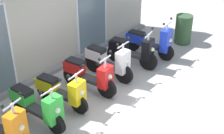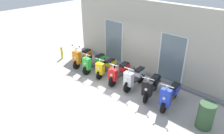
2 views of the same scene
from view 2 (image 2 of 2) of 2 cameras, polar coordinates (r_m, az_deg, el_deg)
The scene contains 11 objects.
ground_plane at distance 9.35m, azimuth -1.78°, elevation -6.00°, with size 40.00×40.00×0.00m, color #A8A39E.
storefront_facade at distance 10.43m, azimuth 8.17°, elevation 7.69°, with size 8.64×0.50×3.52m.
scooter_orange at distance 11.33m, azimuth -8.05°, elevation 2.72°, with size 0.65×1.54×1.30m.
scooter_green at distance 10.71m, azimuth -4.84°, elevation 1.25°, with size 0.60×1.62×1.21m.
scooter_yellow at distance 10.27m, azimuth -1.64°, elevation 0.08°, with size 0.60×1.50×1.15m.
scooter_red at distance 9.70m, azimuth 1.96°, elevation -1.45°, with size 0.57×1.60×1.19m.
scooter_white at distance 9.28m, azimuth 6.09°, elevation -2.78°, with size 0.55×1.58×1.24m.
scooter_black at distance 8.77m, azimuth 10.56°, elevation -5.04°, with size 0.67×1.55×1.20m.
scooter_blue at distance 8.43m, azimuth 15.40°, elevation -7.28°, with size 0.60×1.64×1.26m.
curb_bollard at distance 12.45m, azimuth -13.42°, elevation 3.74°, with size 0.12×0.12×0.70m, color yellow.
trash_bin at distance 7.80m, azimuth 23.96°, elevation -11.88°, with size 0.54×0.54×0.95m, color #2D4C2D.
Camera 2 is at (5.55, -5.58, 5.04)m, focal length 33.85 mm.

